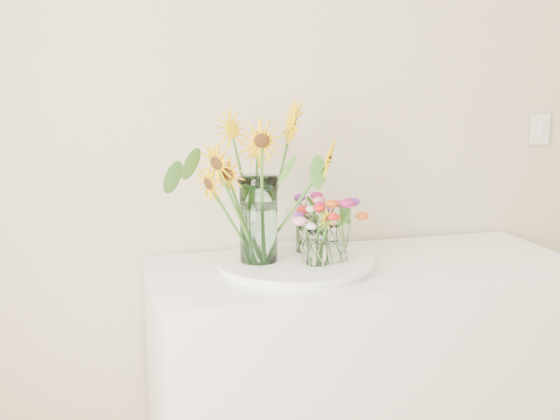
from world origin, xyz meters
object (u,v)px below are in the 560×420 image
(mason_jar, at_px, (259,220))
(small_vase_a, at_px, (317,248))
(small_vase_b, at_px, (334,244))
(small_vase_c, at_px, (307,234))
(counter, at_px, (364,391))
(tray, at_px, (295,265))

(mason_jar, xyz_separation_m, small_vase_a, (0.16, -0.09, -0.08))
(small_vase_b, distance_m, small_vase_c, 0.14)
(counter, height_order, small_vase_c, small_vase_c)
(counter, height_order, mason_jar, mason_jar)
(tray, height_order, small_vase_b, small_vase_b)
(small_vase_b, bearing_deg, mason_jar, 164.65)
(tray, bearing_deg, small_vase_c, 52.57)
(counter, xyz_separation_m, small_vase_a, (-0.20, -0.07, 0.53))
(small_vase_a, height_order, small_vase_c, small_vase_c)
(small_vase_b, xyz_separation_m, small_vase_c, (-0.05, 0.14, 0.00))
(mason_jar, distance_m, small_vase_b, 0.25)
(tray, xyz_separation_m, mason_jar, (-0.11, 0.02, 0.15))
(small_vase_a, bearing_deg, tray, 126.47)
(small_vase_b, bearing_deg, tray, 159.71)
(small_vase_a, relative_size, small_vase_b, 0.95)
(tray, height_order, small_vase_a, small_vase_a)
(counter, bearing_deg, small_vase_c, 151.68)
(small_vase_a, distance_m, small_vase_c, 0.16)
(counter, relative_size, small_vase_b, 11.50)
(mason_jar, xyz_separation_m, small_vase_b, (0.23, -0.06, -0.08))
(tray, height_order, small_vase_c, small_vase_c)
(tray, bearing_deg, small_vase_a, -53.53)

